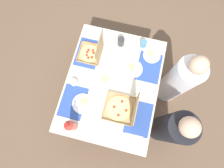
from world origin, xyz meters
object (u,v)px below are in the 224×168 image
plate_far_left (103,78)px  condiment_bowl (74,82)px  plate_near_left (152,55)px  diner_right_seat (170,128)px  pizza_box_center (122,109)px  soda_bottle (71,126)px  diner_left_seat (177,81)px  plate_far_right (83,103)px  pizza_box_corner_left (92,53)px  cup_red (144,44)px  plate_near_right (133,69)px  cup_dark (121,42)px

plate_far_left → condiment_bowl: bearing=-67.3°
plate_near_left → diner_right_seat: bearing=29.3°
pizza_box_center → condiment_bowl: 0.60m
soda_bottle → diner_left_seat: bearing=128.3°
plate_far_right → pizza_box_corner_left: bearing=-174.6°
pizza_box_corner_left → diner_right_seat: bearing=61.7°
plate_far_left → cup_red: 0.61m
plate_near_right → condiment_bowl: condiment_bowl is taller
cup_dark → condiment_bowl: cup_dark is taller
soda_bottle → diner_left_seat: size_ratio=0.27×
plate_near_left → plate_far_left: (0.40, -0.47, 0.00)m
pizza_box_corner_left → plate_far_left: pizza_box_corner_left is taller
pizza_box_corner_left → condiment_bowl: 0.39m
pizza_box_corner_left → plate_near_left: 0.68m
plate_near_left → soda_bottle: 1.17m
plate_near_left → cup_red: bearing=-129.7°
soda_bottle → cup_dark: size_ratio=2.94×
plate_near_left → soda_bottle: (0.97, -0.64, 0.12)m
plate_far_right → diner_left_seat: size_ratio=0.18×
diner_left_seat → cup_dark: bearing=-104.6°
cup_red → pizza_box_corner_left: bearing=-65.2°
pizza_box_center → plate_near_left: (-0.68, 0.19, -0.04)m
diner_right_seat → condiment_bowl: bearing=-99.9°
plate_far_right → diner_right_seat: bearing=89.6°
pizza_box_center → soda_bottle: (0.29, -0.45, 0.08)m
cup_red → cup_dark: cup_dark is taller
plate_near_right → condiment_bowl: (0.31, -0.59, 0.01)m
condiment_bowl → plate_near_right: bearing=118.0°
diner_right_seat → cup_red: bearing=-147.5°
cup_red → diner_right_seat: bearing=32.5°
pizza_box_corner_left → plate_far_left: (0.25, 0.19, -0.04)m
plate_far_right → soda_bottle: 0.28m
plate_far_right → diner_left_seat: (-0.58, 1.02, -0.25)m
pizza_box_center → plate_far_left: 0.40m
cup_red → condiment_bowl: cup_red is taller
pizza_box_center → pizza_box_corner_left: pizza_box_center is taller
pizza_box_center → soda_bottle: bearing=-57.0°
plate_far_right → cup_dark: (-0.78, 0.23, 0.05)m
plate_near_left → plate_far_left: size_ratio=0.87×
plate_near_right → plate_near_left: bearing=140.5°
plate_far_right → cup_red: size_ratio=2.28×
plate_far_right → condiment_bowl: size_ratio=2.80×
pizza_box_corner_left → cup_dark: pizza_box_corner_left is taller
pizza_box_center → condiment_bowl: bearing=-105.0°
condiment_bowl → diner_right_seat: (0.20, 1.18, -0.27)m
plate_far_left → condiment_bowl: (0.12, -0.30, 0.01)m
plate_far_left → diner_left_seat: (-0.26, 0.88, -0.25)m
cup_red → diner_left_seat: bearing=65.2°
diner_left_seat → plate_far_left: bearing=-73.7°
plate_near_left → plate_far_left: same height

